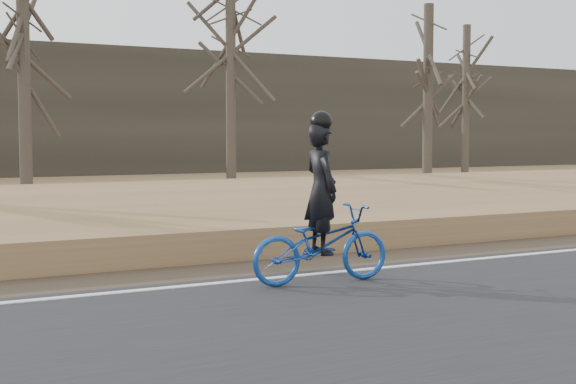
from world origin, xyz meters
name	(u,v)px	position (x,y,z in m)	size (l,w,h in m)	color
ground	(390,275)	(0.00, 0.00, 0.00)	(120.00, 120.00, 0.00)	#98754D
road	(531,309)	(0.00, -2.50, 0.03)	(120.00, 6.00, 0.06)	black
edge_line	(382,268)	(0.00, 0.20, 0.07)	(120.00, 0.12, 0.01)	silver
shoulder	(342,261)	(0.00, 1.20, 0.02)	(120.00, 1.60, 0.04)	#473A2B
embankment	(253,226)	(0.00, 4.20, 0.22)	(120.00, 5.00, 0.44)	#98754D
ballast	(178,209)	(0.00, 8.00, 0.23)	(120.00, 3.00, 0.45)	slate
railroad	(178,195)	(0.00, 8.00, 0.53)	(120.00, 2.40, 0.29)	black
treeline_backdrop	(11,110)	(0.00, 30.00, 3.00)	(120.00, 4.00, 6.00)	#383328
cyclist	(321,229)	(-1.25, -0.34, 0.70)	(1.80, 0.71, 2.05)	navy
bare_tree_near_left	(24,75)	(-1.96, 15.16, 3.53)	(0.36, 0.36, 7.07)	#453E32
bare_tree_center	(231,68)	(5.58, 17.73, 4.22)	(0.36, 0.36, 8.45)	#453E32
bare_tree_right	(428,96)	(11.54, 14.14, 3.21)	(0.36, 0.36, 6.42)	#453E32
bare_tree_far_right	(466,101)	(18.33, 20.10, 3.43)	(0.36, 0.36, 6.86)	#453E32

